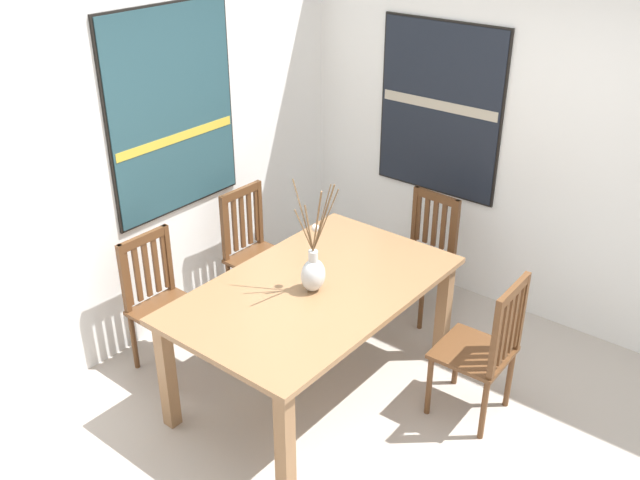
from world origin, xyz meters
TOP-DOWN VIEW (x-y plane):
  - ground_plane at (0.00, 0.00)m, footprint 6.40×6.40m
  - wall_back at (0.00, 1.86)m, footprint 6.40×0.12m
  - wall_side at (1.86, 0.00)m, footprint 0.12×6.40m
  - dining_table at (0.10, 0.49)m, footprint 1.77×1.08m
  - centerpiece_vase at (0.07, 0.47)m, footprint 0.18×0.29m
  - chair_0 at (0.53, -0.45)m, footprint 0.43×0.43m
  - chair_1 at (1.36, 0.48)m, footprint 0.45×0.45m
  - chair_2 at (-0.31, 1.45)m, footprint 0.43×0.43m
  - chair_3 at (0.57, 1.44)m, footprint 0.43×0.43m
  - painting_on_back_wall at (0.21, 1.79)m, footprint 1.06×0.05m
  - painting_on_side_wall at (1.79, 0.67)m, footprint 0.05×1.01m

SIDE VIEW (x-z plane):
  - ground_plane at x=0.00m, z-range -0.03..0.00m
  - chair_1 at x=1.36m, z-range 0.02..0.93m
  - chair_2 at x=-0.31m, z-range 0.02..0.95m
  - chair_3 at x=0.57m, z-range 0.02..0.97m
  - chair_0 at x=0.53m, z-range 0.01..0.98m
  - dining_table at x=0.10m, z-range 0.28..1.05m
  - centerpiece_vase at x=0.07m, z-range 0.54..1.25m
  - wall_back at x=0.00m, z-range 0.00..2.70m
  - wall_side at x=1.86m, z-range 0.00..2.70m
  - painting_on_side_wall at x=1.79m, z-range 0.77..2.07m
  - painting_on_back_wall at x=0.21m, z-range 0.87..2.26m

